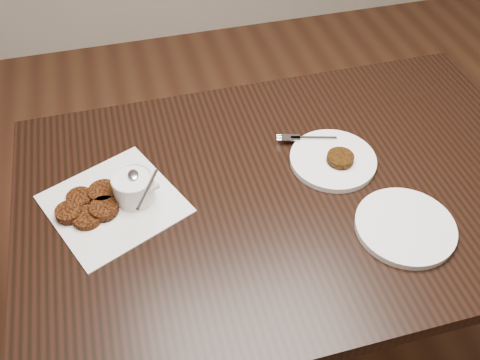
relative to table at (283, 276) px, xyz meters
name	(u,v)px	position (x,y,z in m)	size (l,w,h in m)	color
floor	(275,347)	(-0.01, -0.03, -0.38)	(4.00, 4.00, 0.00)	#512F1B
table	(283,276)	(0.00, 0.00, 0.00)	(1.26, 0.81, 0.75)	black
napkin	(114,204)	(-0.41, 0.05, 0.38)	(0.27, 0.27, 0.00)	white
sauce_ramekin	(132,177)	(-0.36, 0.06, 0.44)	(0.12, 0.12, 0.13)	silver
patty_cluster	(93,203)	(-0.45, 0.05, 0.39)	(0.21, 0.21, 0.02)	#5A290B
plate_with_patty	(333,158)	(0.12, 0.05, 0.39)	(0.21, 0.21, 0.03)	white
plate_empty	(405,227)	(0.19, -0.18, 0.38)	(0.21, 0.21, 0.01)	white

